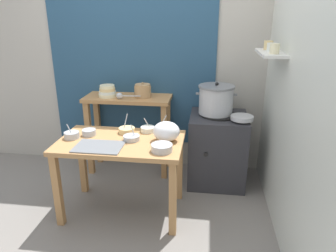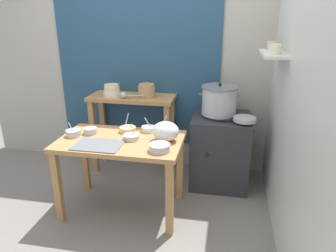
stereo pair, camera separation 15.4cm
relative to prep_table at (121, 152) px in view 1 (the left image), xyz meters
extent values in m
plane|color=gray|center=(0.02, -0.01, -0.61)|extent=(9.00, 9.00, 0.00)
cube|color=#B2ADA3|center=(0.12, 1.09, 0.69)|extent=(4.40, 0.10, 2.60)
cube|color=navy|center=(-0.13, 1.03, 0.74)|extent=(1.90, 0.02, 2.10)
cube|color=silver|center=(1.42, 0.19, 0.69)|extent=(0.10, 3.20, 2.60)
cube|color=silver|center=(1.27, 0.39, 0.84)|extent=(0.20, 0.56, 0.02)
cylinder|color=beige|center=(1.27, 0.24, 0.89)|extent=(0.08, 0.08, 0.08)
cylinder|color=silver|center=(1.27, 0.39, 0.89)|extent=(0.08, 0.08, 0.07)
cylinder|color=#E5C684|center=(1.27, 0.54, 0.89)|extent=(0.08, 0.08, 0.08)
cube|color=#B27F4C|center=(0.00, 0.00, 0.09)|extent=(1.10, 0.66, 0.04)
cube|color=#B27F4C|center=(-0.50, -0.28, -0.27)|extent=(0.06, 0.06, 0.68)
cube|color=#B27F4C|center=(0.50, -0.28, -0.27)|extent=(0.06, 0.06, 0.68)
cube|color=#B27F4C|center=(-0.50, 0.28, -0.27)|extent=(0.06, 0.06, 0.68)
cube|color=#B27F4C|center=(0.50, 0.28, -0.27)|extent=(0.06, 0.06, 0.68)
cube|color=#B27F4C|center=(-0.14, 0.82, 0.27)|extent=(0.96, 0.40, 0.04)
cube|color=#B27F4C|center=(-0.57, 0.67, -0.18)|extent=(0.06, 0.06, 0.86)
cube|color=#B27F4C|center=(0.29, 0.67, -0.18)|extent=(0.06, 0.06, 0.86)
cube|color=#B27F4C|center=(-0.57, 0.97, -0.18)|extent=(0.06, 0.06, 0.86)
cube|color=#B27F4C|center=(0.29, 0.97, -0.18)|extent=(0.06, 0.06, 0.86)
cube|color=#2D2D33|center=(0.87, 0.69, -0.23)|extent=(0.60, 0.60, 0.76)
cylinder|color=black|center=(0.87, 0.69, 0.16)|extent=(0.36, 0.36, 0.02)
cylinder|color=black|center=(0.75, 0.39, -0.16)|extent=(0.04, 0.02, 0.04)
cylinder|color=#B7BABF|center=(0.83, 0.71, 0.31)|extent=(0.35, 0.35, 0.28)
cylinder|color=slate|center=(0.83, 0.71, 0.46)|extent=(0.37, 0.37, 0.02)
sphere|color=black|center=(0.83, 0.71, 0.49)|extent=(0.04, 0.04, 0.04)
cube|color=slate|center=(0.64, 0.71, 0.38)|extent=(0.04, 0.02, 0.02)
cube|color=slate|center=(1.03, 0.71, 0.38)|extent=(0.04, 0.02, 0.02)
cylinder|color=tan|center=(0.03, 0.82, 0.35)|extent=(0.18, 0.18, 0.12)
cylinder|color=tan|center=(0.03, 0.82, 0.43)|extent=(0.17, 0.17, 0.02)
sphere|color=tan|center=(0.03, 0.82, 0.45)|extent=(0.02, 0.02, 0.02)
cylinder|color=beige|center=(-0.36, 0.79, 0.31)|extent=(0.20, 0.20, 0.04)
cylinder|color=silver|center=(-0.36, 0.79, 0.34)|extent=(0.18, 0.18, 0.03)
cylinder|color=#E5C684|center=(-0.36, 0.79, 0.37)|extent=(0.17, 0.17, 0.03)
cylinder|color=beige|center=(-0.36, 0.79, 0.41)|extent=(0.16, 0.16, 0.03)
sphere|color=#B7BABF|center=(-0.20, 0.71, 0.33)|extent=(0.07, 0.07, 0.07)
cylinder|color=#B7BABF|center=(-0.07, 0.72, 0.33)|extent=(0.19, 0.03, 0.01)
cube|color=slate|center=(-0.14, -0.17, 0.12)|extent=(0.40, 0.28, 0.01)
ellipsoid|color=white|center=(0.40, 0.05, 0.20)|extent=(0.24, 0.20, 0.18)
cylinder|color=#B7BABF|center=(1.09, 0.54, 0.19)|extent=(0.22, 0.22, 0.04)
cylinder|color=silver|center=(0.20, 0.24, 0.13)|extent=(0.13, 0.13, 0.05)
cylinder|color=#337238|center=(0.20, 0.24, 0.15)|extent=(0.11, 0.11, 0.01)
cylinder|color=#B7BABF|center=(0.21, 0.23, 0.18)|extent=(0.08, 0.04, 0.14)
cylinder|color=#B7BABF|center=(-0.45, 0.00, 0.14)|extent=(0.13, 0.13, 0.06)
cylinder|color=#337238|center=(-0.45, 0.00, 0.16)|extent=(0.11, 0.11, 0.01)
cylinder|color=#B7BABF|center=(-0.45, -0.02, 0.18)|extent=(0.07, 0.01, 0.14)
cylinder|color=#B7BABF|center=(0.40, -0.18, 0.14)|extent=(0.18, 0.18, 0.06)
cylinder|color=#337238|center=(0.40, -0.18, 0.16)|extent=(0.15, 0.15, 0.01)
cylinder|color=#B7BABF|center=(0.34, 0.24, 0.13)|extent=(0.12, 0.12, 0.05)
cylinder|color=#BFB28C|center=(0.34, 0.24, 0.15)|extent=(0.10, 0.10, 0.01)
cylinder|color=#B7BABF|center=(0.33, 0.26, 0.19)|extent=(0.09, 0.04, 0.16)
cylinder|color=#E5C684|center=(0.01, 0.19, 0.13)|extent=(0.15, 0.15, 0.05)
cylinder|color=#337238|center=(0.01, 0.19, 0.15)|extent=(0.13, 0.13, 0.01)
cylinder|color=#B7BABF|center=(-0.01, 0.20, 0.20)|extent=(0.05, 0.07, 0.17)
cylinder|color=#B7BABF|center=(0.10, 0.02, 0.13)|extent=(0.15, 0.15, 0.04)
cylinder|color=beige|center=(0.10, 0.02, 0.15)|extent=(0.12, 0.12, 0.01)
cylinder|color=#B7BABF|center=(0.11, 0.01, 0.19)|extent=(0.02, 0.09, 0.16)
cylinder|color=#B7BABF|center=(-0.32, 0.08, 0.14)|extent=(0.12, 0.12, 0.05)
cylinder|color=#337238|center=(-0.32, 0.08, 0.16)|extent=(0.11, 0.11, 0.01)
camera|label=1|loc=(0.75, -2.49, 1.18)|focal=33.72mm
camera|label=2|loc=(0.91, -2.47, 1.18)|focal=33.72mm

